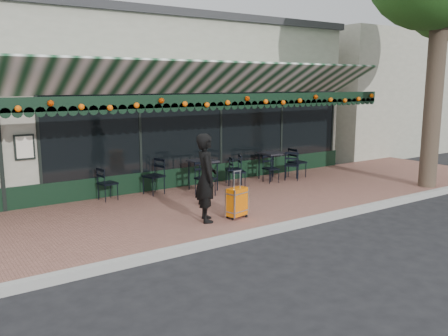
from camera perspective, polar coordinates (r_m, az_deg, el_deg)
ground at (r=9.41m, az=6.15°, el=-7.53°), size 80.00×80.00×0.00m
sidewalk at (r=10.92m, az=-0.69°, el=-4.55°), size 18.00×4.00×0.15m
curb at (r=9.33m, az=6.48°, el=-7.21°), size 18.00×0.16×0.15m
restaurant_building at (r=15.76m, az=-12.70°, el=7.85°), size 12.00×9.60×4.50m
neighbor_building_right at (r=23.97m, az=17.67°, el=8.66°), size 12.00×8.00×4.80m
woman at (r=9.29m, az=-2.15°, el=-1.18°), size 0.63×0.75×1.75m
suitcase at (r=9.62m, az=1.57°, el=-4.14°), size 0.47×0.33×0.97m
cafe_table_a at (r=13.43m, az=5.83°, el=1.55°), size 0.63×0.63×0.77m
cafe_table_b at (r=12.02m, az=-2.55°, el=0.57°), size 0.63×0.63×0.77m
chair_a_left at (r=12.72m, az=1.13°, el=-0.20°), size 0.54×0.54×0.82m
chair_a_right at (r=13.89m, az=8.80°, el=0.66°), size 0.43×0.43×0.86m
chair_a_front at (r=13.07m, az=5.67°, el=-0.11°), size 0.41×0.41×0.75m
chair_a_extra at (r=13.47m, az=8.17°, el=0.33°), size 0.59×0.59×0.84m
chair_b_left at (r=11.74m, az=-8.46°, el=-1.01°), size 0.53×0.53×0.89m
chair_b_right at (r=12.45m, az=1.63°, el=-0.49°), size 0.51×0.51×0.79m
chair_b_front at (r=11.47m, az=-2.27°, el=-1.30°), size 0.44×0.44×0.84m
chair_solo at (r=11.36m, az=-13.82°, el=-1.84°), size 0.45×0.45×0.79m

